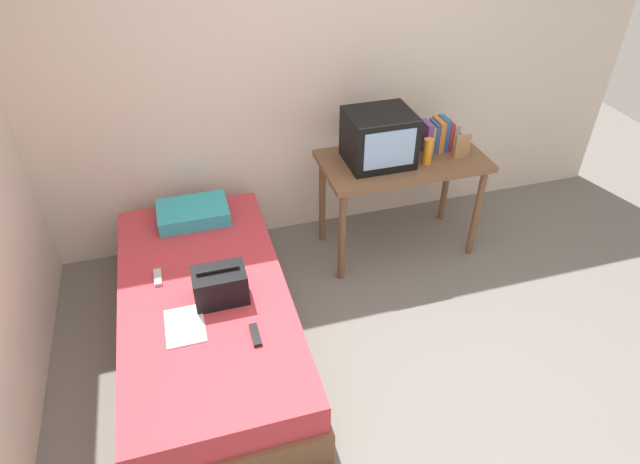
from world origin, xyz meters
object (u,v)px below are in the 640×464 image
magazine (185,326)px  remote_dark (255,335)px  handbag (220,285)px  book_row (439,135)px  picture_frame (462,146)px  bed (208,319)px  water_bottle (428,151)px  pillow (193,213)px  desk (402,171)px  tv (379,138)px  remote_silver (158,277)px

magazine → remote_dark: (0.36, -0.18, 0.01)m
magazine → handbag: bearing=35.6°
book_row → handbag: 1.89m
picture_frame → bed: bearing=-164.6°
water_bottle → pillow: bearing=171.5°
water_bottle → pillow: size_ratio=0.38×
bed → desk: (1.50, 0.62, 0.45)m
remote_dark → bed: bearing=118.0°
pillow → water_bottle: bearing=-8.5°
bed → tv: size_ratio=4.55×
desk → book_row: size_ratio=4.67×
magazine → desk: bearing=28.1°
remote_silver → water_bottle: bearing=10.0°
bed → remote_dark: size_ratio=12.82×
desk → tv: size_ratio=2.64×
water_bottle → picture_frame: water_bottle is taller
desk → book_row: (0.29, 0.06, 0.21)m
desk → remote_dark: desk is taller
desk → handbag: 1.58m
book_row → pillow: bearing=177.6°
remote_dark → magazine: bearing=153.1°
handbag → remote_silver: size_ratio=2.08×
handbag → picture_frame: bearing=18.7°
remote_silver → book_row: bearing=13.6°
handbag → magazine: handbag is taller
water_bottle → handbag: water_bottle is taller
tv → remote_silver: size_ratio=3.06×
water_bottle → remote_dark: size_ratio=1.17×
water_bottle → remote_silver: 1.95m
desk → tv: tv is taller
book_row → remote_dark: (-1.57, -1.11, -0.41)m
tv → book_row: tv is taller
water_bottle → remote_dark: water_bottle is taller
desk → handbag: size_ratio=3.87×
bed → magazine: size_ratio=6.90×
bed → tv: bearing=25.7°
book_row → picture_frame: 0.19m
pillow → handbag: (0.07, -0.85, 0.05)m
bed → pillow: (0.02, 0.76, 0.28)m
picture_frame → handbag: picture_frame is taller
magazine → remote_silver: (-0.12, 0.44, 0.01)m
desk → handbag: bearing=-153.3°
water_bottle → picture_frame: (0.26, 0.00, -0.00)m
bed → tv: tv is taller
tv → picture_frame: (0.58, -0.11, -0.09)m
picture_frame → handbag: (-1.80, -0.61, -0.30)m
bed → book_row: book_row is taller
desk → remote_dark: size_ratio=7.44×
book_row → handbag: size_ratio=0.83×
picture_frame → magazine: bearing=-159.1°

